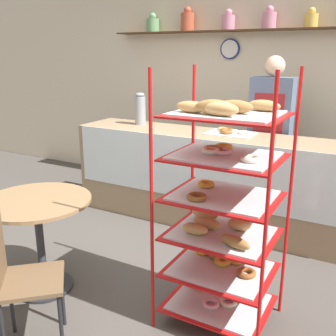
% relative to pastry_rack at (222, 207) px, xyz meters
% --- Properties ---
extents(ground_plane, '(14.00, 14.00, 0.00)m').
position_rel_pastry_rack_xyz_m(ground_plane, '(-0.73, 0.13, -0.84)').
color(ground_plane, '#4C4742').
extents(back_wall, '(10.00, 0.30, 2.70)m').
position_rel_pastry_rack_xyz_m(back_wall, '(-0.73, 2.62, 0.54)').
color(back_wall, beige).
rests_on(back_wall, ground_plane).
extents(display_counter, '(3.00, 0.62, 0.99)m').
position_rel_pastry_rack_xyz_m(display_counter, '(-0.73, 1.49, -0.34)').
color(display_counter, '#937A5B').
rests_on(display_counter, ground_plane).
extents(pastry_rack, '(0.73, 0.60, 1.71)m').
position_rel_pastry_rack_xyz_m(pastry_rack, '(0.00, 0.00, 0.00)').
color(pastry_rack, '#B71414').
rests_on(pastry_rack, ground_plane).
extents(person_worker, '(0.44, 0.23, 1.76)m').
position_rel_pastry_rack_xyz_m(person_worker, '(-0.23, 1.96, 0.13)').
color(person_worker, '#282833').
rests_on(person_worker, ground_plane).
extents(cafe_table, '(0.81, 0.81, 0.74)m').
position_rel_pastry_rack_xyz_m(cafe_table, '(-1.34, -0.31, -0.27)').
color(cafe_table, '#262628').
rests_on(cafe_table, ground_plane).
extents(cafe_chair, '(0.54, 0.54, 0.87)m').
position_rel_pastry_rack_xyz_m(cafe_chair, '(-0.96, -0.85, -0.30)').
color(cafe_chair, black).
rests_on(cafe_chair, ground_plane).
extents(coffee_carafe, '(0.12, 0.12, 0.37)m').
position_rel_pastry_rack_xyz_m(coffee_carafe, '(-1.64, 1.58, 0.33)').
color(coffee_carafe, gray).
rests_on(coffee_carafe, display_counter).
extents(donut_tray_counter, '(0.48, 0.34, 0.05)m').
position_rel_pastry_rack_xyz_m(donut_tray_counter, '(-0.53, 1.56, 0.17)').
color(donut_tray_counter, white).
rests_on(donut_tray_counter, display_counter).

